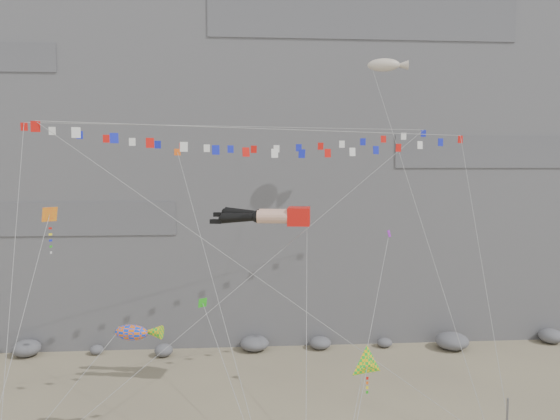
# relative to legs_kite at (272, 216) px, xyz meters

# --- Properties ---
(cliff) EXTENTS (80.00, 28.00, 50.00)m
(cliff) POSITION_rel_legs_kite_xyz_m (-0.88, 26.23, 11.76)
(cliff) COLOR slate
(cliff) RESTS_ON ground
(talus_boulders) EXTENTS (60.00, 3.00, 1.20)m
(talus_boulders) POSITION_rel_legs_kite_xyz_m (-0.88, 11.23, -12.64)
(talus_boulders) COLOR slate
(talus_boulders) RESTS_ON ground
(legs_kite) EXTENTS (6.96, 14.21, 18.10)m
(legs_kite) POSITION_rel_legs_kite_xyz_m (0.00, 0.00, 0.00)
(legs_kite) COLOR red
(legs_kite) RESTS_ON ground
(flag_banner_upper) EXTENTS (29.50, 16.21, 26.93)m
(flag_banner_upper) POSITION_rel_legs_kite_xyz_m (-1.97, 3.95, 6.33)
(flag_banner_upper) COLOR red
(flag_banner_upper) RESTS_ON ground
(flag_banner_lower) EXTENTS (26.58, 11.07, 23.20)m
(flag_banner_lower) POSITION_rel_legs_kite_xyz_m (0.89, -3.11, 5.64)
(flag_banner_lower) COLOR red
(flag_banner_lower) RESTS_ON ground
(harlequin_kite) EXTENTS (2.21, 9.98, 16.26)m
(harlequin_kite) POSITION_rel_legs_kite_xyz_m (-14.10, -1.97, 0.34)
(harlequin_kite) COLOR red
(harlequin_kite) RESTS_ON ground
(fish_windsock) EXTENTS (8.37, 5.38, 10.49)m
(fish_windsock) POSITION_rel_legs_kite_xyz_m (-8.60, -5.12, -6.37)
(fish_windsock) COLOR #EA5E0B
(fish_windsock) RESTS_ON ground
(delta_kite) EXTENTS (3.72, 5.70, 8.15)m
(delta_kite) POSITION_rel_legs_kite_xyz_m (4.72, -8.52, -7.42)
(delta_kite) COLOR yellow
(delta_kite) RESTS_ON ground
(blimp_windsock) EXTENTS (5.25, 14.79, 28.47)m
(blimp_windsock) POSITION_rel_legs_kite_xyz_m (9.44, 6.58, 11.42)
(blimp_windsock) COLOR beige
(blimp_windsock) RESTS_ON ground
(small_kite_a) EXTENTS (6.47, 13.78, 22.78)m
(small_kite_a) POSITION_rel_legs_kite_xyz_m (-6.37, 1.72, 3.90)
(small_kite_a) COLOR #FF5D15
(small_kite_a) RESTS_ON ground
(small_kite_b) EXTENTS (5.81, 10.71, 16.58)m
(small_kite_b) POSITION_rel_legs_kite_xyz_m (7.76, -1.43, -1.40)
(small_kite_b) COLOR purple
(small_kite_b) RESTS_ON ground
(small_kite_c) EXTENTS (4.46, 6.96, 11.34)m
(small_kite_c) POSITION_rel_legs_kite_xyz_m (-4.33, -5.62, -4.65)
(small_kite_c) COLOR green
(small_kite_c) RESTS_ON ground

